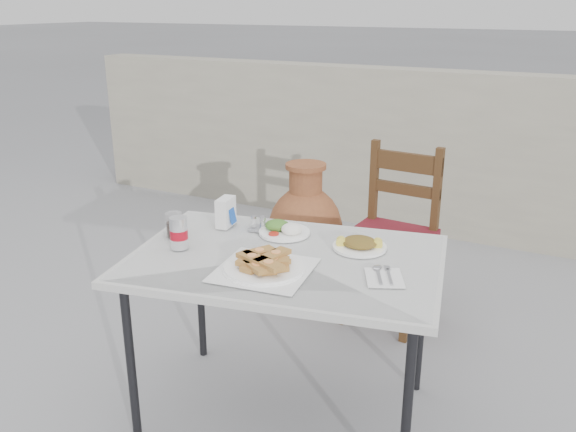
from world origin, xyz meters
The scene contains 13 objects.
ground centered at (0.00, 0.00, 0.00)m, with size 80.00×80.00×0.00m, color slate.
cafe_table centered at (0.05, 0.03, 0.68)m, with size 1.33×1.03×0.73m.
pide_plate centered at (0.04, -0.13, 0.76)m, with size 0.37×0.37×0.07m.
salad_rice_plate centered at (-0.07, 0.24, 0.75)m, with size 0.22×0.22×0.05m.
salad_chopped_plate centered at (0.28, 0.23, 0.75)m, with size 0.22×0.22×0.05m.
soda_can centered at (-0.36, -0.09, 0.79)m, with size 0.07×0.07×0.13m.
cola_glass centered at (-0.46, 0.01, 0.77)m, with size 0.07×0.07×0.10m.
napkin_holder centered at (-0.34, 0.21, 0.79)m, with size 0.08×0.11×0.13m.
condiment_caddy centered at (-0.18, 0.23, 0.75)m, with size 0.10×0.08×0.07m.
cutlery_napkin centered at (0.45, 0.02, 0.73)m, with size 0.19×0.21×0.01m.
chair centered at (0.16, 1.06, 0.49)m, with size 0.45×0.45×0.95m.
terracotta_urn centered at (-0.39, 1.13, 0.37)m, with size 0.45×0.45×0.79m.
back_wall centered at (0.00, 2.50, 0.60)m, with size 6.00×0.25×1.20m, color gray.
Camera 1 is at (1.05, -1.90, 1.66)m, focal length 38.00 mm.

